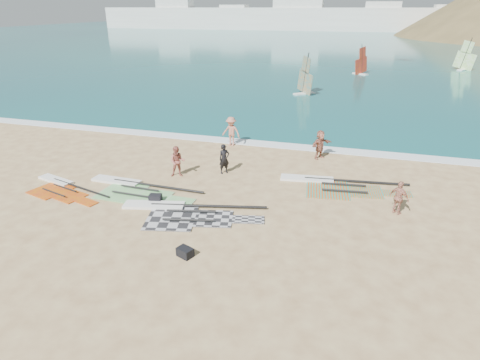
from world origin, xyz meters
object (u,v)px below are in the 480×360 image
(rig_green, at_px, (132,188))
(gear_bag_far, at_px, (185,252))
(gear_bag_near, at_px, (155,198))
(rig_orange, at_px, (333,185))
(rig_grey, at_px, (180,212))
(rig_red, at_px, (61,187))
(beachgoer_left, at_px, (177,162))
(person_wetsuit, at_px, (224,159))
(beachgoer_mid, at_px, (231,131))
(beachgoer_back, at_px, (399,198))
(beachgoer_right, at_px, (320,145))

(rig_green, bearing_deg, gear_bag_far, -41.88)
(gear_bag_near, height_order, gear_bag_far, gear_bag_near)
(rig_green, relative_size, rig_orange, 0.95)
(rig_grey, relative_size, rig_red, 1.32)
(gear_bag_near, xyz_separation_m, beachgoer_left, (-0.26, 3.11, 0.65))
(rig_grey, height_order, gear_bag_near, gear_bag_near)
(rig_orange, bearing_deg, person_wetsuit, 172.49)
(beachgoer_mid, relative_size, beachgoer_back, 1.24)
(rig_red, relative_size, gear_bag_far, 8.83)
(rig_grey, distance_m, beachgoer_mid, 9.56)
(beachgoer_left, relative_size, beachgoer_mid, 0.87)
(beachgoer_back, bearing_deg, rig_orange, -3.07)
(rig_green, xyz_separation_m, rig_red, (-3.44, -0.93, -0.00))
(beachgoer_mid, height_order, beachgoer_right, beachgoer_mid)
(rig_grey, bearing_deg, beachgoer_mid, 80.91)
(rig_green, xyz_separation_m, beachgoer_left, (1.51, 2.16, 0.78))
(beachgoer_back, bearing_deg, rig_green, 39.11)
(beachgoer_left, distance_m, beachgoer_back, 10.98)
(rig_green, bearing_deg, rig_grey, -24.45)
(rig_grey, height_order, rig_green, rig_grey)
(rig_orange, xyz_separation_m, gear_bag_far, (-4.67, -7.84, 0.12))
(person_wetsuit, bearing_deg, rig_green, 178.67)
(beachgoer_mid, relative_size, beachgoer_right, 1.10)
(person_wetsuit, bearing_deg, rig_grey, -137.20)
(rig_orange, height_order, beachgoer_back, beachgoer_back)
(gear_bag_far, bearing_deg, beachgoer_right, 73.01)
(rig_green, relative_size, gear_bag_far, 11.00)
(rig_grey, bearing_deg, beachgoer_back, 2.93)
(person_wetsuit, distance_m, beachgoer_back, 8.99)
(gear_bag_far, height_order, beachgoer_right, beachgoer_right)
(rig_grey, distance_m, gear_bag_near, 1.71)
(beachgoer_right, bearing_deg, rig_grey, -174.66)
(rig_green, bearing_deg, rig_red, -162.95)
(rig_grey, xyz_separation_m, rig_green, (-3.33, 1.65, -0.00))
(gear_bag_far, height_order, beachgoer_back, beachgoer_back)
(rig_green, xyz_separation_m, gear_bag_far, (4.87, -4.66, 0.12))
(person_wetsuit, xyz_separation_m, beachgoer_mid, (-1.05, 4.59, 0.13))
(rig_red, height_order, beachgoer_mid, beachgoer_mid)
(beachgoer_left, bearing_deg, rig_grey, -84.10)
(rig_green, distance_m, gear_bag_near, 2.02)
(gear_bag_far, xyz_separation_m, beachgoer_left, (-3.35, 6.82, 0.66))
(gear_bag_near, relative_size, gear_bag_far, 0.99)
(gear_bag_near, relative_size, beachgoer_right, 0.32)
(rig_grey, relative_size, gear_bag_near, 11.81)
(beachgoer_right, bearing_deg, rig_red, 159.66)
(beachgoer_left, distance_m, beachgoer_mid, 5.81)
(beachgoer_mid, height_order, beachgoer_back, beachgoer_mid)
(beachgoer_left, bearing_deg, beachgoer_back, -26.00)
(rig_orange, relative_size, gear_bag_far, 11.56)
(rig_orange, bearing_deg, beachgoer_right, 99.19)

